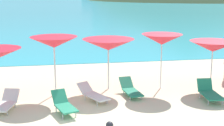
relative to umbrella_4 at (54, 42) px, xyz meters
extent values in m
cube|color=beige|center=(1.10, 5.88, -2.32)|extent=(50.00, 100.00, 0.30)
cylinder|color=silver|center=(0.00, 0.00, -1.03)|extent=(0.06, 0.06, 2.28)
cone|color=red|center=(0.00, 0.00, 0.00)|extent=(1.95, 1.95, 0.45)
sphere|color=silver|center=(0.00, 0.00, 0.15)|extent=(0.07, 0.07, 0.07)
cylinder|color=silver|center=(2.27, 0.41, -1.13)|extent=(0.06, 0.06, 2.07)
cone|color=red|center=(2.27, 0.41, -0.22)|extent=(2.46, 2.46, 0.49)
sphere|color=silver|center=(2.27, 0.41, -0.07)|extent=(0.07, 0.07, 0.07)
cylinder|color=silver|center=(4.52, 0.08, -1.03)|extent=(0.04, 0.04, 2.27)
cone|color=red|center=(4.52, 0.08, -0.01)|extent=(1.89, 1.89, 0.46)
sphere|color=silver|center=(4.52, 0.08, 0.14)|extent=(0.07, 0.07, 0.07)
cylinder|color=silver|center=(6.73, -0.18, -1.19)|extent=(0.05, 0.05, 1.96)
cone|color=red|center=(6.73, -0.18, -0.33)|extent=(2.09, 2.09, 0.47)
sphere|color=silver|center=(6.73, -0.18, -0.18)|extent=(0.07, 0.07, 0.07)
cube|color=white|center=(1.53, -1.28, -1.94)|extent=(1.02, 1.31, 0.05)
cube|color=white|center=(1.16, -0.55, -1.78)|extent=(0.66, 0.65, 0.36)
cylinder|color=silver|center=(1.51, -1.72, -2.07)|extent=(0.04, 0.04, 0.21)
cylinder|color=silver|center=(1.91, -1.52, -2.07)|extent=(0.04, 0.04, 0.21)
cylinder|color=silver|center=(1.12, -0.97, -2.07)|extent=(0.04, 0.04, 0.21)
cylinder|color=silver|center=(1.52, -0.77, -2.07)|extent=(0.04, 0.04, 0.21)
cube|color=white|center=(-1.83, -1.72, -1.98)|extent=(0.86, 1.18, 0.05)
cube|color=white|center=(-1.65, -1.03, -1.79)|extent=(0.66, 0.53, 0.42)
cylinder|color=silver|center=(-1.66, -2.09, -2.09)|extent=(0.04, 0.04, 0.16)
cylinder|color=silver|center=(-1.97, -1.25, -2.09)|extent=(0.04, 0.04, 0.16)
cylinder|color=silver|center=(-1.47, -1.38, -2.09)|extent=(0.04, 0.04, 0.16)
cube|color=#268C66|center=(5.91, -1.93, -1.92)|extent=(0.72, 1.27, 0.05)
cube|color=#268C66|center=(5.96, -1.21, -1.69)|extent=(0.62, 0.31, 0.47)
cylinder|color=silver|center=(5.62, -2.31, -2.06)|extent=(0.04, 0.04, 0.23)
cylinder|color=silver|center=(6.15, -2.34, -2.06)|extent=(0.04, 0.04, 0.23)
cylinder|color=silver|center=(5.68, -1.44, -2.06)|extent=(0.04, 0.04, 0.23)
cylinder|color=silver|center=(6.21, -1.48, -2.06)|extent=(0.04, 0.04, 0.23)
cube|color=#268C66|center=(3.04, -0.91, -1.97)|extent=(0.68, 1.20, 0.05)
cube|color=#268C66|center=(2.95, -0.12, -1.78)|extent=(0.57, 0.55, 0.42)
cylinder|color=silver|center=(2.86, -1.30, -2.08)|extent=(0.04, 0.04, 0.17)
cylinder|color=silver|center=(3.32, -1.24, -2.08)|extent=(0.04, 0.04, 0.17)
cylinder|color=silver|center=(2.76, -0.50, -2.08)|extent=(0.04, 0.04, 0.17)
cylinder|color=silver|center=(3.22, -0.44, -2.08)|extent=(0.04, 0.04, 0.17)
cube|color=#268C66|center=(0.35, -2.44, -1.91)|extent=(0.83, 1.12, 0.05)
cube|color=#268C66|center=(0.14, -1.78, -1.70)|extent=(0.62, 0.56, 0.46)
cylinder|color=silver|center=(0.22, -2.79, -2.05)|extent=(0.04, 0.04, 0.23)
cylinder|color=silver|center=(0.66, -2.65, -2.05)|extent=(0.04, 0.04, 0.23)
cylinder|color=silver|center=(0.01, -2.13, -2.05)|extent=(0.04, 0.04, 0.23)
cylinder|color=silver|center=(0.45, -1.98, -2.05)|extent=(0.04, 0.04, 0.23)
sphere|color=#26262D|center=(1.63, -3.81, -2.05)|extent=(0.24, 0.24, 0.24)
camera|label=1|loc=(0.12, -13.19, 2.04)|focal=52.71mm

